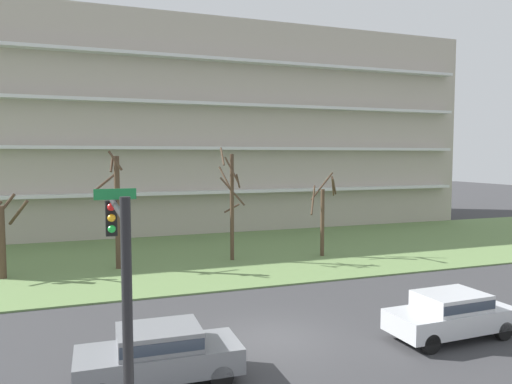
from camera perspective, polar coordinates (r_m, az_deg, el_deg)
name	(u,v)px	position (r m, az deg, el deg)	size (l,w,h in m)	color
ground	(273,338)	(17.24, 1.98, -16.81)	(160.00, 160.00, 0.00)	#38383A
grass_lawn_strip	(188,257)	(30.19, -7.97, -7.54)	(80.00, 16.00, 0.08)	#66844C
apartment_building	(153,130)	(44.06, -11.99, 7.15)	(54.05, 14.26, 16.97)	#B2A899
tree_far_left	(1,234)	(27.45, -27.77, -4.39)	(2.47, 1.93, 4.30)	#4C3828
tree_left	(117,208)	(27.25, -16.03, -1.86)	(1.50, 1.67, 6.48)	#4C3828
tree_center	(232,202)	(28.35, -2.89, -1.15)	(1.48, 1.55, 6.70)	#4C3828
tree_right	(323,214)	(29.96, 7.87, -2.60)	(1.91, 1.95, 5.20)	#4C3828
sedan_silver_near_left	(451,313)	(18.22, 21.91, -13.04)	(4.46, 1.94, 1.57)	#B7BABF
sedan_gray_center_left	(159,352)	(14.12, -11.30, -17.99)	(4.44, 1.90, 1.57)	slate
traffic_signal_mast	(120,275)	(10.38, -15.72, -9.34)	(0.90, 4.86, 5.52)	black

